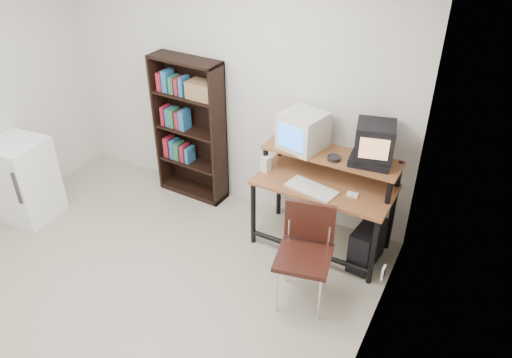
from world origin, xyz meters
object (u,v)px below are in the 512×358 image
at_px(pc_tower, 367,245).
at_px(mini_fridge, 24,180).
at_px(crt_tv, 375,140).
at_px(crt_monitor, 303,131).
at_px(school_chair, 306,245).
at_px(bookshelf, 191,127).
at_px(computer_desk, 325,185).

bearing_deg(pc_tower, mini_fridge, -157.90).
height_order(crt_tv, pc_tower, crt_tv).
relative_size(crt_monitor, pc_tower, 1.01).
bearing_deg(pc_tower, school_chair, -111.81).
xyz_separation_m(crt_monitor, mini_fridge, (-2.67, -1.10, -0.70)).
relative_size(crt_monitor, crt_tv, 1.15).
relative_size(crt_tv, mini_fridge, 0.45).
bearing_deg(school_chair, crt_tv, 61.86).
relative_size(bookshelf, mini_fridge, 1.80).
bearing_deg(crt_tv, computer_desk, -174.91).
xyz_separation_m(crt_monitor, pc_tower, (0.78, -0.18, -0.94)).
distance_m(crt_monitor, bookshelf, 1.40).
distance_m(school_chair, mini_fridge, 3.10).
xyz_separation_m(pc_tower, school_chair, (-0.37, -0.66, 0.34)).
distance_m(computer_desk, bookshelf, 1.68).
distance_m(crt_monitor, pc_tower, 1.23).
bearing_deg(crt_tv, school_chair, -120.17).
bearing_deg(bookshelf, crt_tv, 0.43).
height_order(computer_desk, crt_tv, crt_tv).
relative_size(pc_tower, mini_fridge, 0.51).
relative_size(computer_desk, pc_tower, 2.90).
xyz_separation_m(computer_desk, bookshelf, (-1.65, 0.23, 0.13)).
xyz_separation_m(crt_monitor, bookshelf, (-1.36, 0.11, -0.32)).
height_order(crt_tv, mini_fridge, crt_tv).
bearing_deg(bookshelf, crt_monitor, -1.40).
bearing_deg(crt_monitor, school_chair, -49.41).
height_order(computer_desk, pc_tower, computer_desk).
bearing_deg(bookshelf, mini_fridge, -133.80).
xyz_separation_m(computer_desk, mini_fridge, (-2.97, -0.99, -0.25)).
bearing_deg(school_chair, computer_desk, 87.81).
xyz_separation_m(computer_desk, crt_tv, (0.38, 0.12, 0.51)).
height_order(crt_monitor, mini_fridge, crt_monitor).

